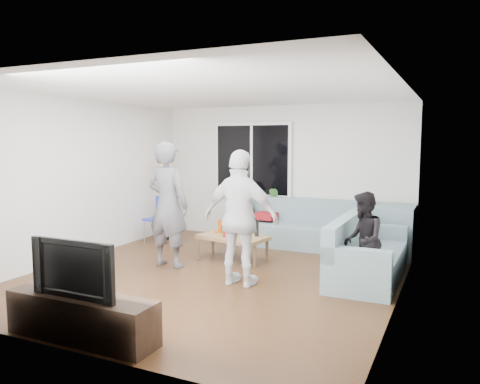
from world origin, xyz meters
The scene contains 30 objects.
floor centered at (0.00, 0.00, -0.02)m, with size 5.00×5.50×0.04m, color #56351C.
ceiling centered at (0.00, 0.00, 2.62)m, with size 5.00×5.50×0.04m, color white.
wall_back centered at (0.00, 2.77, 1.30)m, with size 5.00×0.04×2.60m, color silver.
wall_front centered at (0.00, -2.77, 1.30)m, with size 5.00×0.04×2.60m, color silver.
wall_left centered at (-2.52, 0.00, 1.30)m, with size 0.04×5.50×2.60m, color silver.
wall_right centered at (2.52, 0.00, 1.30)m, with size 0.04×5.50×2.60m, color silver.
window_frame centered at (-0.60, 2.69, 1.55)m, with size 1.62×0.06×1.47m, color white.
window_glass centered at (-0.60, 2.65, 1.55)m, with size 1.50×0.02×1.35m, color black.
window_mullion centered at (-0.60, 2.64, 1.55)m, with size 0.05×0.03×1.35m, color white.
radiator centered at (-0.60, 2.65, 0.31)m, with size 1.30×0.12×0.62m, color silver.
potted_plant centered at (-0.13, 2.62, 0.82)m, with size 0.22×0.18×0.40m, color #285A24.
vase centered at (-0.70, 2.62, 0.71)m, with size 0.18×0.18×0.19m, color white.
sofa_back_section centered at (0.39, 2.27, 0.42)m, with size 2.30×0.85×0.85m, color slate, non-canonical shape.
sofa_right_section centered at (2.02, 0.75, 0.42)m, with size 0.85×2.00×0.85m, color slate, non-canonical shape.
sofa_corner centered at (2.08, 2.27, 0.42)m, with size 0.85×0.85×0.85m, color slate.
cushion_yellow centered at (-0.63, 2.25, 0.51)m, with size 0.38×0.32×0.14m, color gold.
cushion_red centered at (-0.15, 2.33, 0.51)m, with size 0.36×0.30×0.13m, color maroon.
coffee_table centered at (-0.16, 0.87, 0.20)m, with size 1.10×0.60×0.40m, color olive.
pitcher centered at (-0.20, 0.78, 0.49)m, with size 0.17×0.17×0.17m, color maroon.
side_chair centered at (-2.05, 1.47, 0.43)m, with size 0.40×0.40×0.86m, color #273BAB, non-canonical shape.
floor_lamp centered at (-2.05, 1.81, 0.78)m, with size 0.32×0.32×1.56m, color orange, non-canonical shape.
player_left centered at (-0.89, 0.11, 0.96)m, with size 0.70×0.46×1.91m, color #505056.
player_right centered at (0.52, -0.29, 0.91)m, with size 1.06×0.44×1.81m, color silver.
spectator_right centered at (2.02, 0.27, 0.64)m, with size 0.62×0.48×1.28m, color black.
spectator_back centered at (-0.63, 2.30, 0.54)m, with size 0.70×0.40×1.09m, color black.
tv_console centered at (-0.15, -2.50, 0.22)m, with size 1.60×0.40×0.44m, color #35251A.
television centered at (-0.15, -2.50, 0.72)m, with size 0.98×0.13×0.56m, color black.
bottle_b centered at (-0.26, 0.78, 0.51)m, with size 0.08×0.08×0.22m, color #298918.
bottle_a centered at (-0.43, 0.96, 0.51)m, with size 0.07×0.07×0.22m, color #B8420A.
bottle_e centered at (0.21, 1.00, 0.52)m, with size 0.07×0.07×0.23m, color black.
Camera 1 is at (3.10, -5.83, 1.93)m, focal length 35.09 mm.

